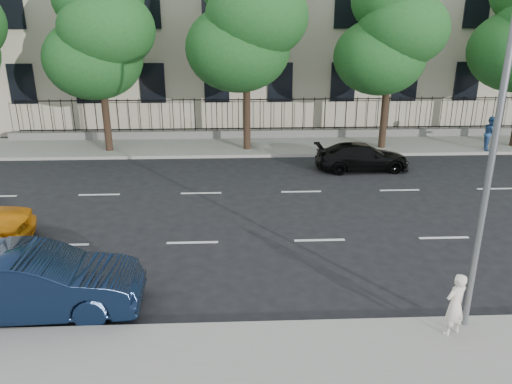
% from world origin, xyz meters
% --- Properties ---
extents(ground, '(120.00, 120.00, 0.00)m').
position_xyz_m(ground, '(0.00, 0.00, 0.00)').
color(ground, black).
rests_on(ground, ground).
extents(near_sidewalk, '(60.00, 4.00, 0.15)m').
position_xyz_m(near_sidewalk, '(0.00, -4.00, 0.07)').
color(near_sidewalk, gray).
rests_on(near_sidewalk, ground).
extents(far_sidewalk, '(60.00, 4.00, 0.15)m').
position_xyz_m(far_sidewalk, '(0.00, 14.00, 0.07)').
color(far_sidewalk, gray).
rests_on(far_sidewalk, ground).
extents(lane_markings, '(49.60, 4.62, 0.01)m').
position_xyz_m(lane_markings, '(0.00, 4.75, 0.01)').
color(lane_markings, silver).
rests_on(lane_markings, ground).
extents(iron_fence, '(30.00, 0.50, 2.20)m').
position_xyz_m(iron_fence, '(0.00, 15.70, 0.65)').
color(iron_fence, slate).
rests_on(iron_fence, far_sidewalk).
extents(street_light, '(0.25, 3.32, 8.05)m').
position_xyz_m(street_light, '(2.50, -1.77, 5.15)').
color(street_light, slate).
rests_on(street_light, near_sidewalk).
extents(tree_b, '(5.53, 5.12, 8.97)m').
position_xyz_m(tree_b, '(-8.96, 13.36, 5.84)').
color(tree_b, '#382619').
rests_on(tree_b, far_sidewalk).
extents(tree_c, '(5.89, 5.50, 9.80)m').
position_xyz_m(tree_c, '(-1.96, 13.36, 6.41)').
color(tree_c, '#382619').
rests_on(tree_c, far_sidewalk).
extents(tree_d, '(5.34, 4.94, 8.84)m').
position_xyz_m(tree_d, '(5.04, 13.36, 5.84)').
color(tree_d, '#382619').
rests_on(tree_d, far_sidewalk).
extents(navy_sedan, '(5.07, 1.98, 1.64)m').
position_xyz_m(navy_sedan, '(-7.41, -1.20, 0.82)').
color(navy_sedan, black).
rests_on(navy_sedan, ground).
extents(black_sedan, '(4.26, 1.85, 1.22)m').
position_xyz_m(black_sedan, '(3.12, 9.82, 0.61)').
color(black_sedan, black).
rests_on(black_sedan, ground).
extents(woman_near, '(0.63, 0.54, 1.46)m').
position_xyz_m(woman_near, '(2.05, -2.64, 0.88)').
color(woman_near, silver).
rests_on(woman_near, near_sidewalk).
extents(pedestrian_far, '(0.88, 0.99, 1.71)m').
position_xyz_m(pedestrian_far, '(10.28, 12.42, 1.01)').
color(pedestrian_far, '#2A4E84').
rests_on(pedestrian_far, far_sidewalk).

